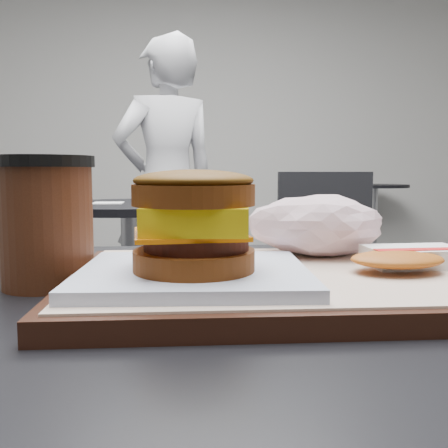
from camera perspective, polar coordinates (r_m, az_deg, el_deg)
serving_tray at (r=0.47m, az=6.29°, el=-6.49°), size 0.38×0.28×0.02m
breakfast_sandwich at (r=0.41m, az=-3.40°, el=-1.18°), size 0.20×0.18×0.09m
hash_brown at (r=0.50m, az=20.17°, el=-3.64°), size 0.12×0.10×0.02m
crumpled_wrapper at (r=0.56m, az=10.50°, el=-0.04°), size 0.15×0.12×0.07m
coffee_cup at (r=0.51m, az=-19.62°, el=0.75°), size 0.09×0.09×0.13m
neighbor_table at (r=2.13m, az=-10.73°, el=-2.99°), size 0.70×0.70×0.75m
napkin at (r=2.11m, az=-13.09°, el=2.36°), size 0.12×0.12×0.00m
neighbor_chair at (r=2.14m, az=8.17°, el=-4.00°), size 0.60×0.42×0.88m
patron at (r=2.70m, az=-6.54°, el=4.15°), size 0.68×0.58×1.59m
bg_table_far at (r=5.31m, az=16.85°, el=2.32°), size 0.66×0.66×0.75m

